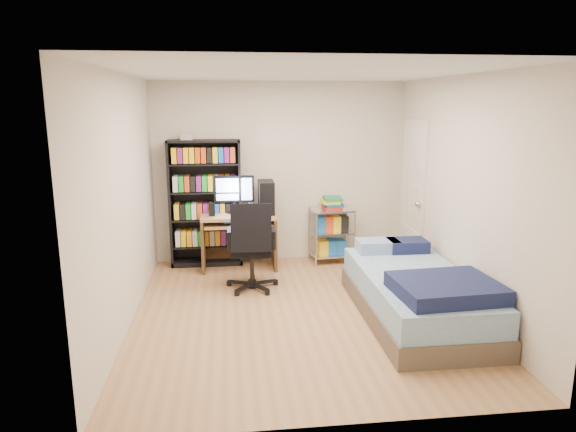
{
  "coord_description": "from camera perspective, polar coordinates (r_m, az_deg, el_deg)",
  "views": [
    {
      "loc": [
        -0.72,
        -5.13,
        2.21
      ],
      "look_at": [
        -0.07,
        0.4,
        0.98
      ],
      "focal_mm": 32.0,
      "sensor_mm": 36.0,
      "label": 1
    }
  ],
  "objects": [
    {
      "name": "office_chair",
      "position": [
        6.18,
        -4.04,
        -5.1
      ],
      "size": [
        0.68,
        0.68,
        1.09
      ],
      "rotation": [
        0.0,
        0.0,
        -0.06
      ],
      "color": "black",
      "rests_on": "room"
    },
    {
      "name": "room",
      "position": [
        5.27,
        1.27,
        1.97
      ],
      "size": [
        3.58,
        4.08,
        2.58
      ],
      "color": "#AA7E55",
      "rests_on": "ground"
    },
    {
      "name": "media_shelf",
      "position": [
        7.1,
        -9.16,
        1.59
      ],
      "size": [
        0.97,
        0.32,
        1.8
      ],
      "color": "black",
      "rests_on": "room"
    },
    {
      "name": "bed",
      "position": [
        5.55,
        14.11,
        -8.38
      ],
      "size": [
        1.08,
        2.16,
        0.62
      ],
      "color": "brown",
      "rests_on": "room"
    },
    {
      "name": "door",
      "position": [
        7.03,
        13.77,
        2.2
      ],
      "size": [
        0.12,
        0.8,
        2.0
      ],
      "color": "silver",
      "rests_on": "room"
    },
    {
      "name": "wire_cart",
      "position": [
        7.21,
        4.9,
        -0.39
      ],
      "size": [
        0.61,
        0.47,
        0.93
      ],
      "rotation": [
        0.0,
        0.0,
        0.09
      ],
      "color": "silver",
      "rests_on": "room"
    },
    {
      "name": "computer_desk",
      "position": [
        6.97,
        -4.71,
        -0.28
      ],
      "size": [
        1.0,
        0.58,
        1.25
      ],
      "color": "#A38254",
      "rests_on": "room"
    }
  ]
}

